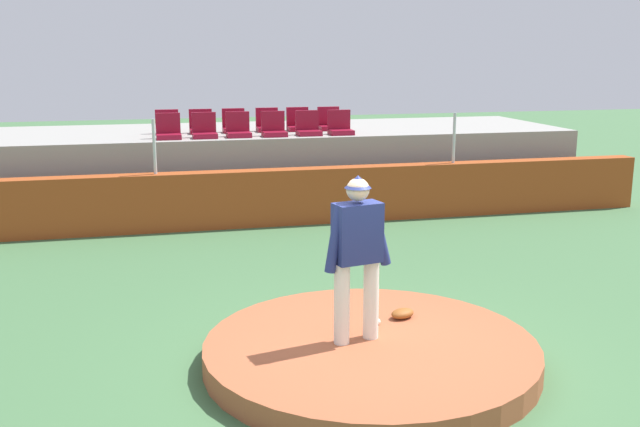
% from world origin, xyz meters
% --- Properties ---
extents(ground_plane, '(60.00, 60.00, 0.00)m').
position_xyz_m(ground_plane, '(0.00, 0.00, 0.00)').
color(ground_plane, '#3F693F').
extents(pitchers_mound, '(3.57, 3.57, 0.25)m').
position_xyz_m(pitchers_mound, '(0.00, 0.00, 0.13)').
color(pitchers_mound, '#A05233').
rests_on(pitchers_mound, ground_plane).
extents(pitcher, '(0.79, 0.36, 1.79)m').
position_xyz_m(pitcher, '(-0.14, 0.08, 1.29)').
color(pitcher, white).
rests_on(pitcher, pitchers_mound).
extents(baseball, '(0.07, 0.07, 0.07)m').
position_xyz_m(baseball, '(0.22, 0.45, 0.29)').
color(baseball, white).
rests_on(baseball, pitchers_mound).
extents(fielding_glove, '(0.36, 0.30, 0.11)m').
position_xyz_m(fielding_glove, '(0.57, 0.59, 0.31)').
color(fielding_glove, brown).
rests_on(fielding_glove, pitchers_mound).
extents(brick_barrier, '(15.69, 0.40, 1.07)m').
position_xyz_m(brick_barrier, '(0.00, 6.61, 0.54)').
color(brick_barrier, '#9C421B').
rests_on(brick_barrier, ground_plane).
extents(fence_post_left, '(0.06, 0.06, 1.01)m').
position_xyz_m(fence_post_left, '(-2.07, 6.61, 1.58)').
color(fence_post_left, silver).
rests_on(fence_post_left, brick_barrier).
extents(fence_post_right, '(0.06, 0.06, 1.01)m').
position_xyz_m(fence_post_right, '(3.79, 6.61, 1.58)').
color(fence_post_right, silver).
rests_on(fence_post_right, brick_barrier).
extents(bleacher_platform, '(14.01, 3.75, 1.58)m').
position_xyz_m(bleacher_platform, '(0.00, 9.17, 0.79)').
color(bleacher_platform, gray).
rests_on(bleacher_platform, ground_plane).
extents(stadium_chair_0, '(0.48, 0.44, 0.50)m').
position_xyz_m(stadium_chair_0, '(-1.77, 7.83, 1.73)').
color(stadium_chair_0, maroon).
rests_on(stadium_chair_0, bleacher_platform).
extents(stadium_chair_1, '(0.48, 0.44, 0.50)m').
position_xyz_m(stadium_chair_1, '(-1.06, 7.84, 1.73)').
color(stadium_chair_1, maroon).
rests_on(stadium_chair_1, bleacher_platform).
extents(stadium_chair_2, '(0.48, 0.44, 0.50)m').
position_xyz_m(stadium_chair_2, '(-0.38, 7.84, 1.73)').
color(stadium_chair_2, maroon).
rests_on(stadium_chair_2, bleacher_platform).
extents(stadium_chair_3, '(0.48, 0.44, 0.50)m').
position_xyz_m(stadium_chair_3, '(0.35, 7.81, 1.73)').
color(stadium_chair_3, maroon).
rests_on(stadium_chair_3, bleacher_platform).
extents(stadium_chair_4, '(0.48, 0.44, 0.50)m').
position_xyz_m(stadium_chair_4, '(1.07, 7.82, 1.73)').
color(stadium_chair_4, maroon).
rests_on(stadium_chair_4, bleacher_platform).
extents(stadium_chair_5, '(0.48, 0.44, 0.50)m').
position_xyz_m(stadium_chair_5, '(1.75, 7.80, 1.73)').
color(stadium_chair_5, maroon).
rests_on(stadium_chair_5, bleacher_platform).
extents(stadium_chair_6, '(0.48, 0.44, 0.50)m').
position_xyz_m(stadium_chair_6, '(-1.76, 8.73, 1.73)').
color(stadium_chair_6, maroon).
rests_on(stadium_chair_6, bleacher_platform).
extents(stadium_chair_7, '(0.48, 0.44, 0.50)m').
position_xyz_m(stadium_chair_7, '(-1.06, 8.70, 1.73)').
color(stadium_chair_7, maroon).
rests_on(stadium_chair_7, bleacher_platform).
extents(stadium_chair_8, '(0.48, 0.44, 0.50)m').
position_xyz_m(stadium_chair_8, '(-0.36, 8.72, 1.73)').
color(stadium_chair_8, maroon).
rests_on(stadium_chair_8, bleacher_platform).
extents(stadium_chair_9, '(0.48, 0.44, 0.50)m').
position_xyz_m(stadium_chair_9, '(0.37, 8.73, 1.73)').
color(stadium_chair_9, maroon).
rests_on(stadium_chair_9, bleacher_platform).
extents(stadium_chair_10, '(0.48, 0.44, 0.50)m').
position_xyz_m(stadium_chair_10, '(1.05, 8.73, 1.73)').
color(stadium_chair_10, maroon).
rests_on(stadium_chair_10, bleacher_platform).
extents(stadium_chair_11, '(0.48, 0.44, 0.50)m').
position_xyz_m(stadium_chair_11, '(1.74, 8.70, 1.73)').
color(stadium_chair_11, maroon).
rests_on(stadium_chair_11, bleacher_platform).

